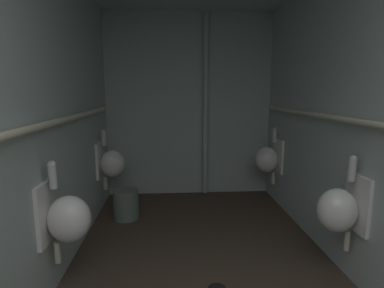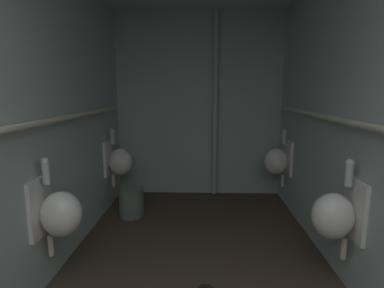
{
  "view_description": "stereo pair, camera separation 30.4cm",
  "coord_description": "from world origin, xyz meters",
  "px_view_note": "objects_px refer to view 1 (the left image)",
  "views": [
    {
      "loc": [
        -0.27,
        0.14,
        1.5
      ],
      "look_at": [
        -0.06,
        3.13,
        0.97
      ],
      "focal_mm": 28.81,
      "sensor_mm": 36.0,
      "label": 1
    },
    {
      "loc": [
        0.04,
        0.14,
        1.5
      ],
      "look_at": [
        -0.06,
        3.13,
        0.97
      ],
      "focal_mm": 28.81,
      "sensor_mm": 36.0,
      "label": 2
    }
  ],
  "objects_px": {
    "urinal_left_mid": "(66,218)",
    "urinal_right_mid": "(340,209)",
    "urinal_left_far": "(111,163)",
    "floor_drain": "(217,288)",
    "urinal_right_far": "(268,159)",
    "standpipe_back_wall": "(206,106)",
    "waste_bin": "(126,204)"
  },
  "relations": [
    {
      "from": "floor_drain",
      "to": "urinal_right_far",
      "type": "bearing_deg",
      "value": 61.84
    },
    {
      "from": "urinal_right_far",
      "to": "standpipe_back_wall",
      "type": "xyz_separation_m",
      "value": [
        -0.79,
        0.42,
        0.67
      ]
    },
    {
      "from": "urinal_left_far",
      "to": "floor_drain",
      "type": "bearing_deg",
      "value": -56.85
    },
    {
      "from": "standpipe_back_wall",
      "to": "floor_drain",
      "type": "bearing_deg",
      "value": -93.96
    },
    {
      "from": "urinal_left_mid",
      "to": "standpipe_back_wall",
      "type": "xyz_separation_m",
      "value": [
        1.24,
        2.18,
        0.67
      ]
    },
    {
      "from": "urinal_left_far",
      "to": "waste_bin",
      "type": "height_order",
      "value": "urinal_left_far"
    },
    {
      "from": "urinal_left_far",
      "to": "urinal_right_mid",
      "type": "bearing_deg",
      "value": -39.1
    },
    {
      "from": "urinal_left_far",
      "to": "urinal_right_far",
      "type": "bearing_deg",
      "value": 2.43
    },
    {
      "from": "urinal_right_mid",
      "to": "floor_drain",
      "type": "distance_m",
      "value": 1.12
    },
    {
      "from": "urinal_left_mid",
      "to": "standpipe_back_wall",
      "type": "distance_m",
      "value": 2.59
    },
    {
      "from": "urinal_left_mid",
      "to": "urinal_right_far",
      "type": "relative_size",
      "value": 1.0
    },
    {
      "from": "urinal_left_far",
      "to": "urinal_right_far",
      "type": "height_order",
      "value": "same"
    },
    {
      "from": "urinal_right_mid",
      "to": "floor_drain",
      "type": "height_order",
      "value": "urinal_right_mid"
    },
    {
      "from": "urinal_right_far",
      "to": "floor_drain",
      "type": "xyz_separation_m",
      "value": [
        -0.94,
        -1.75,
        -0.61
      ]
    },
    {
      "from": "urinal_left_mid",
      "to": "waste_bin",
      "type": "relative_size",
      "value": 2.18
    },
    {
      "from": "urinal_right_far",
      "to": "standpipe_back_wall",
      "type": "height_order",
      "value": "standpipe_back_wall"
    },
    {
      "from": "urinal_left_far",
      "to": "urinal_right_far",
      "type": "distance_m",
      "value": 2.02
    },
    {
      "from": "urinal_left_mid",
      "to": "urinal_left_far",
      "type": "xyz_separation_m",
      "value": [
        0.0,
        1.67,
        0.0
      ]
    },
    {
      "from": "urinal_left_far",
      "to": "urinal_left_mid",
      "type": "bearing_deg",
      "value": -90.0
    },
    {
      "from": "urinal_right_far",
      "to": "waste_bin",
      "type": "bearing_deg",
      "value": -168.58
    },
    {
      "from": "urinal_right_far",
      "to": "waste_bin",
      "type": "distance_m",
      "value": 1.9
    },
    {
      "from": "standpipe_back_wall",
      "to": "floor_drain",
      "type": "relative_size",
      "value": 17.92
    },
    {
      "from": "standpipe_back_wall",
      "to": "waste_bin",
      "type": "distance_m",
      "value": 1.7
    },
    {
      "from": "urinal_left_far",
      "to": "standpipe_back_wall",
      "type": "bearing_deg",
      "value": 22.42
    },
    {
      "from": "urinal_right_mid",
      "to": "floor_drain",
      "type": "bearing_deg",
      "value": -178.78
    },
    {
      "from": "urinal_left_mid",
      "to": "waste_bin",
      "type": "distance_m",
      "value": 1.47
    },
    {
      "from": "urinal_left_mid",
      "to": "urinal_right_mid",
      "type": "relative_size",
      "value": 1.0
    },
    {
      "from": "urinal_left_far",
      "to": "urinal_right_mid",
      "type": "xyz_separation_m",
      "value": [
        2.02,
        -1.64,
        0.0
      ]
    },
    {
      "from": "urinal_left_far",
      "to": "floor_drain",
      "type": "distance_m",
      "value": 2.08
    },
    {
      "from": "urinal_right_mid",
      "to": "standpipe_back_wall",
      "type": "bearing_deg",
      "value": 110.05
    },
    {
      "from": "urinal_right_far",
      "to": "urinal_left_mid",
      "type": "bearing_deg",
      "value": -139.09
    },
    {
      "from": "waste_bin",
      "to": "urinal_left_far",
      "type": "bearing_deg",
      "value": 127.06
    }
  ]
}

